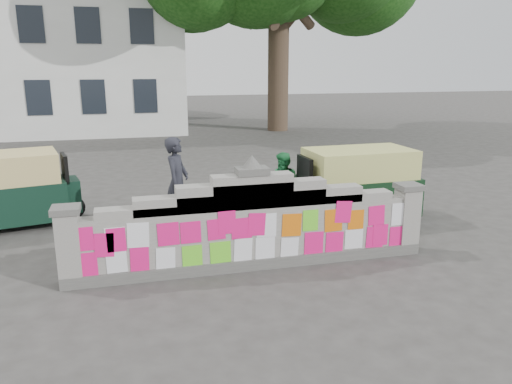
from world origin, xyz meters
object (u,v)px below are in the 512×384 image
cyclist_bike (178,212)px  pedestrian (284,186)px  rickshaw_right (355,184)px  rickshaw_left (6,189)px  cyclist_rider (178,195)px

cyclist_bike → pedestrian: 2.61m
cyclist_bike → rickshaw_right: size_ratio=0.69×
pedestrian → rickshaw_left: 6.13m
cyclist_rider → rickshaw_right: 4.05m
cyclist_rider → rickshaw_right: cyclist_rider is taller
cyclist_bike → pedestrian: (2.50, 0.72, 0.23)m
pedestrian → rickshaw_left: size_ratio=0.51×
cyclist_bike → rickshaw_right: bearing=-62.3°
cyclist_rider → cyclist_bike: bearing=0.0°
cyclist_bike → cyclist_rider: cyclist_rider is taller
pedestrian → rickshaw_left: bearing=-139.3°
cyclist_bike → cyclist_rider: 0.38m
cyclist_rider → rickshaw_right: size_ratio=0.62×
pedestrian → rickshaw_right: 1.62m
cyclist_bike → rickshaw_left: bearing=88.7°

